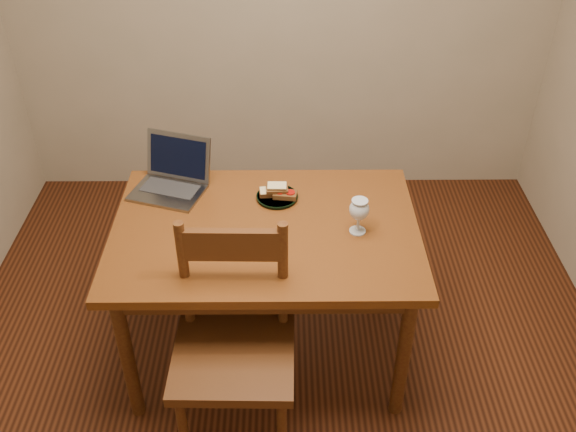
{
  "coord_description": "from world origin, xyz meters",
  "views": [
    {
      "loc": [
        0.01,
        -2.04,
        2.39
      ],
      "look_at": [
        0.03,
        0.11,
        0.8
      ],
      "focal_mm": 40.0,
      "sensor_mm": 36.0,
      "label": 1
    }
  ],
  "objects_px": {
    "plate": "(277,197)",
    "milk_glass": "(359,216)",
    "laptop": "(173,175)",
    "chair": "(233,340)",
    "table": "(266,243)"
  },
  "relations": [
    {
      "from": "laptop",
      "to": "plate",
      "type": "bearing_deg",
      "value": 5.99
    },
    {
      "from": "table",
      "to": "laptop",
      "type": "bearing_deg",
      "value": 143.77
    },
    {
      "from": "table",
      "to": "milk_glass",
      "type": "xyz_separation_m",
      "value": [
        0.39,
        -0.03,
        0.17
      ]
    },
    {
      "from": "plate",
      "to": "laptop",
      "type": "distance_m",
      "value": 0.49
    },
    {
      "from": "milk_glass",
      "to": "laptop",
      "type": "height_order",
      "value": "laptop"
    },
    {
      "from": "table",
      "to": "laptop",
      "type": "height_order",
      "value": "laptop"
    },
    {
      "from": "plate",
      "to": "laptop",
      "type": "xyz_separation_m",
      "value": [
        -0.48,
        0.1,
        0.05
      ]
    },
    {
      "from": "plate",
      "to": "laptop",
      "type": "height_order",
      "value": "laptop"
    },
    {
      "from": "plate",
      "to": "milk_glass",
      "type": "relative_size",
      "value": 1.16
    },
    {
      "from": "milk_glass",
      "to": "table",
      "type": "bearing_deg",
      "value": 175.26
    },
    {
      "from": "chair",
      "to": "plate",
      "type": "distance_m",
      "value": 0.72
    },
    {
      "from": "table",
      "to": "chair",
      "type": "height_order",
      "value": "chair"
    },
    {
      "from": "chair",
      "to": "milk_glass",
      "type": "relative_size",
      "value": 3.11
    },
    {
      "from": "table",
      "to": "milk_glass",
      "type": "bearing_deg",
      "value": -4.74
    },
    {
      "from": "chair",
      "to": "laptop",
      "type": "distance_m",
      "value": 0.87
    }
  ]
}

